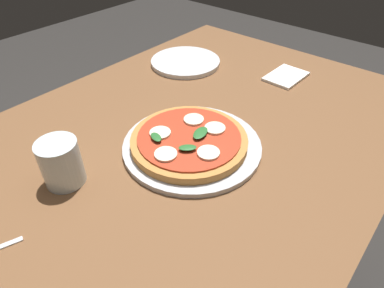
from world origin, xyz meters
TOP-DOWN VIEW (x-y plane):
  - dining_table at (0.00, 0.00)m, footprint 1.43×0.84m
  - serving_tray at (-0.07, 0.04)m, footprint 0.30×0.30m
  - pizza at (-0.07, 0.04)m, footprint 0.25×0.25m
  - plate_white at (-0.38, -0.25)m, footprint 0.22×0.22m
  - napkin at (-0.51, 0.04)m, footprint 0.13×0.09m
  - glass_cup at (0.16, -0.08)m, footprint 0.08×0.08m

SIDE VIEW (x-z plane):
  - dining_table at x=0.00m, z-range 0.27..1.02m
  - napkin at x=-0.51m, z-range 0.75..0.76m
  - serving_tray at x=-0.07m, z-range 0.75..0.76m
  - plate_white at x=-0.38m, z-range 0.75..0.76m
  - pizza at x=-0.07m, z-range 0.76..0.79m
  - glass_cup at x=0.16m, z-range 0.75..0.84m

